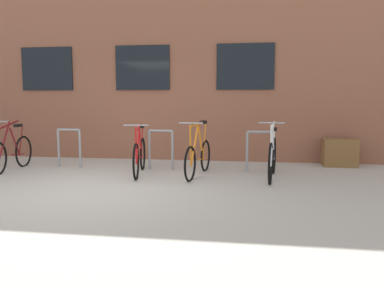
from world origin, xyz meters
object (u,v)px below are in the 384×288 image
bicycle_red (140,155)px  planter_box (340,153)px  bicycle_orange (198,156)px  bicycle_maroon (11,152)px  bicycle_white (272,157)px

bicycle_red → planter_box: bearing=20.0°
bicycle_orange → bicycle_red: (-1.15, -0.02, 0.00)m
bicycle_maroon → bicycle_white: size_ratio=0.97×
planter_box → bicycle_white: bearing=-135.3°
bicycle_white → planter_box: bearing=44.7°
bicycle_orange → bicycle_white: 1.38m
bicycle_maroon → bicycle_white: bearing=-0.1°
bicycle_white → planter_box: bicycle_white is taller
bicycle_orange → bicycle_white: bicycle_white is taller
bicycle_maroon → bicycle_white: (5.22, -0.01, 0.02)m
bicycle_white → planter_box: 2.13m
bicycle_orange → bicycle_white: size_ratio=0.97×
bicycle_red → bicycle_maroon: (-2.69, -0.02, 0.00)m
planter_box → bicycle_orange: bearing=-153.4°
bicycle_orange → bicycle_maroon: bearing=-179.4°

